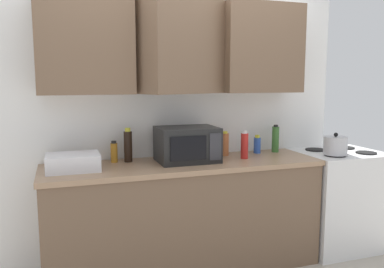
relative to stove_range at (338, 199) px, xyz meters
name	(u,v)px	position (x,y,z in m)	size (l,w,h in m)	color
wall_back_with_cabinets	(176,78)	(-1.50, 0.25, 1.12)	(3.10, 0.58, 2.60)	white
counter_run	(185,216)	(-1.50, 0.02, 0.00)	(2.23, 0.63, 0.90)	brown
stove_range	(338,199)	(0.00, 0.00, 0.00)	(0.76, 0.64, 0.91)	silver
kettle	(335,145)	(-0.17, -0.14, 0.54)	(0.20, 0.20, 0.19)	#B2B2B7
microwave	(187,144)	(-1.47, 0.05, 0.59)	(0.48, 0.37, 0.28)	black
dish_rack	(73,162)	(-2.36, 0.02, 0.51)	(0.38, 0.30, 0.12)	silver
bottle_spice_jar	(224,144)	(-1.08, 0.19, 0.55)	(0.08, 0.08, 0.21)	#BC6638
bottle_soy_dark	(128,146)	(-1.92, 0.19, 0.58)	(0.07, 0.07, 0.28)	black
bottle_amber_vinegar	(114,152)	(-2.04, 0.20, 0.53)	(0.06, 0.06, 0.17)	#AD701E
bottle_green_oil	(275,139)	(-0.57, 0.19, 0.57)	(0.06, 0.06, 0.25)	#386B2D
bottle_blue_cleaner	(257,145)	(-0.75, 0.19, 0.52)	(0.06, 0.06, 0.17)	#2D56B7
bottle_red_sauce	(244,145)	(-0.97, 0.01, 0.56)	(0.06, 0.06, 0.24)	red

